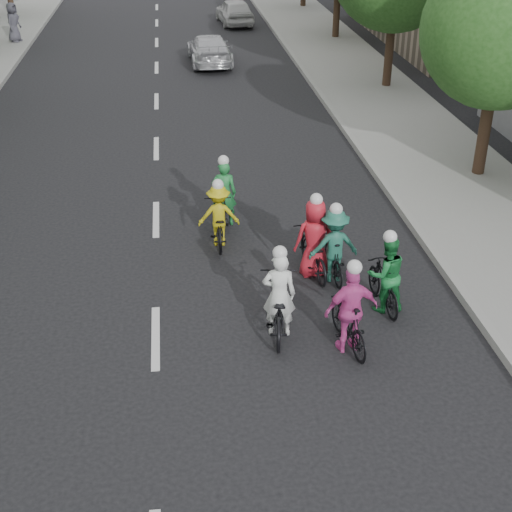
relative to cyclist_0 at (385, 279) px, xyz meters
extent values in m
plane|color=black|center=(-4.38, -0.49, -0.64)|extent=(120.00, 120.00, 0.00)
cube|color=gray|center=(3.62, 9.51, -0.56)|extent=(4.00, 80.00, 0.15)
cube|color=#999993|center=(1.67, 9.51, -0.55)|extent=(0.18, 80.00, 0.18)
cylinder|color=black|center=(4.42, 6.11, 0.50)|extent=(0.32, 0.32, 2.27)
sphere|color=#22501A|center=(4.42, 6.11, 3.34)|extent=(4.00, 4.00, 4.00)
cylinder|color=black|center=(4.42, 15.11, 0.61)|extent=(0.32, 0.32, 2.48)
cylinder|color=black|center=(4.42, 24.11, 0.50)|extent=(0.32, 0.32, 2.27)
imported|color=black|center=(0.00, 0.05, -0.17)|extent=(0.58, 1.60, 0.94)
imported|color=#1C7E39|center=(0.00, -0.05, 0.14)|extent=(0.80, 0.65, 1.54)
sphere|color=white|center=(0.00, -0.05, 0.93)|extent=(0.26, 0.26, 0.26)
imported|color=black|center=(-2.74, 4.16, -0.17)|extent=(0.61, 1.58, 0.93)
imported|color=#258840|center=(-2.74, 4.06, 0.16)|extent=(0.62, 0.44, 1.59)
sphere|color=white|center=(-2.74, 4.06, 0.97)|extent=(0.26, 0.26, 0.26)
imported|color=black|center=(-0.97, -1.15, -0.16)|extent=(0.69, 1.63, 0.95)
imported|color=#E751AF|center=(-0.97, -1.25, 0.19)|extent=(1.02, 0.55, 1.65)
sphere|color=white|center=(-0.97, -1.25, 1.03)|extent=(0.26, 0.26, 0.26)
imported|color=black|center=(-2.95, 3.14, -0.18)|extent=(0.67, 1.75, 0.91)
imported|color=gold|center=(-2.95, 3.04, 0.08)|extent=(0.94, 0.57, 1.43)
sphere|color=white|center=(-2.95, 3.04, 0.81)|extent=(0.26, 0.26, 0.26)
imported|color=black|center=(-1.09, 1.52, -0.18)|extent=(0.79, 1.79, 0.91)
imported|color=red|center=(-1.09, 1.42, 0.21)|extent=(0.88, 0.63, 1.70)
sphere|color=white|center=(-1.09, 1.42, 1.08)|extent=(0.26, 0.26, 0.26)
imported|color=black|center=(-2.14, -0.51, -0.13)|extent=(0.94, 1.99, 1.00)
imported|color=white|center=(-2.14, -0.61, 0.19)|extent=(0.65, 0.48, 1.65)
sphere|color=white|center=(-2.14, -0.61, 1.04)|extent=(0.26, 0.26, 0.26)
imported|color=black|center=(-0.74, 1.29, -0.18)|extent=(0.53, 1.54, 0.91)
imported|color=#246D57|center=(-0.74, 1.19, 0.15)|extent=(1.05, 0.65, 1.58)
sphere|color=white|center=(-0.74, 1.19, 0.96)|extent=(0.26, 0.26, 0.26)
imported|color=silver|center=(-2.08, 19.93, -0.02)|extent=(1.89, 4.31, 1.23)
imported|color=silver|center=(-0.16, 28.61, 0.04)|extent=(1.96, 4.12, 1.36)
imported|color=#474551|center=(-11.09, 24.85, 0.41)|extent=(0.83, 1.02, 1.80)
camera|label=1|loc=(-3.85, -11.30, 6.90)|focal=50.00mm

